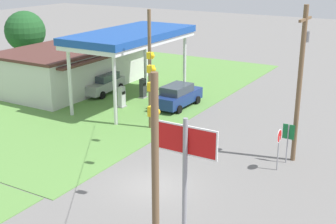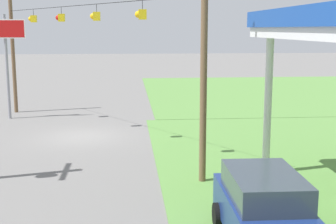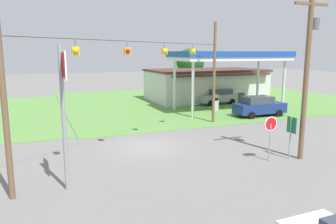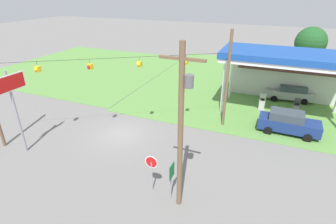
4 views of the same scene
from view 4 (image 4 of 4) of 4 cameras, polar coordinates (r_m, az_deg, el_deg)
The scene contains 15 objects.
ground_plane at distance 22.66m, azimuth -10.12°, elevation -4.84°, with size 160.00×160.00×0.00m, color slate.
grass_verge_station_corner at distance 35.69m, azimuth 26.25°, elevation 4.35°, with size 36.00×28.00×0.04m, color #5B8E42.
grass_verge_opposite_corner at distance 43.58m, azimuth -17.07°, elevation 9.34°, with size 24.00×24.00×0.04m, color #5B8E42.
gas_station_canopy at distance 26.59m, azimuth 24.68°, elevation 10.67°, with size 11.83×5.65×6.05m.
gas_station_store at distance 35.08m, azimuth 26.11°, elevation 7.40°, with size 14.29×8.57×3.87m.
fuel_pump_near at distance 27.97m, azimuth 19.79°, elevation 1.92°, with size 0.71×0.56×1.74m.
fuel_pump_far at distance 28.09m, azimuth 26.11°, elevation 0.87°, with size 0.71×0.56×1.74m.
car_at_pumps_front at distance 24.35m, azimuth 24.70°, elevation -2.07°, with size 4.93×2.19×1.92m.
car_at_pumps_rear at distance 31.71m, azimuth 25.00°, elevation 3.93°, with size 5.02×2.43×1.78m.
stop_sign_roadside at distance 15.70m, azimuth -3.60°, elevation -11.65°, with size 0.80×0.08×2.50m.
stop_sign_overhead at distance 21.05m, azimuth -30.82°, elevation 3.13°, with size 0.22×2.44×6.30m.
route_sign at distance 15.24m, azimuth 0.78°, elevation -13.42°, with size 0.10×0.70×2.40m.
utility_pole_main at distance 12.96m, azimuth 2.97°, elevation -2.66°, with size 2.20×0.44×9.24m.
signal_span_gantry at distance 20.76m, azimuth -11.09°, elevation 6.18°, with size 15.43×10.24×8.41m.
tree_behind_station at distance 42.24m, azimuth 28.63°, elevation 13.16°, with size 4.16×4.16×6.57m.
Camera 4 is at (11.04, -16.28, 11.26)m, focal length 28.00 mm.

